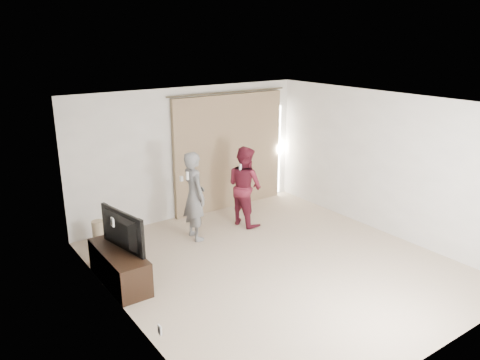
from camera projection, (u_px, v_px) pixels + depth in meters
name	position (u px, v px, depth m)	size (l,w,h in m)	color
floor	(276.00, 265.00, 7.54)	(5.50, 5.50, 0.00)	#C0AC90
wall_back	(190.00, 153.00, 9.30)	(5.00, 0.04, 2.60)	silver
wall_left	(122.00, 225.00, 5.78)	(0.04, 5.50, 2.60)	silver
ceiling	(280.00, 103.00, 6.77)	(5.00, 5.50, 0.01)	silver
curtain	(230.00, 152.00, 9.78)	(2.80, 0.11, 2.46)	#8E7157
tv_console	(119.00, 267.00, 6.93)	(0.47, 1.36, 0.52)	black
tv	(116.00, 232.00, 6.77)	(1.03, 0.13, 0.59)	black
scratching_post	(99.00, 236.00, 8.14)	(0.36, 0.36, 0.48)	tan
person_man	(194.00, 196.00, 8.30)	(0.43, 0.62, 1.62)	slate
person_woman	(245.00, 186.00, 8.96)	(0.68, 0.83, 1.55)	maroon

